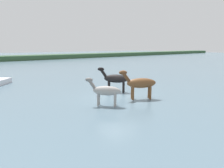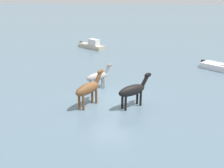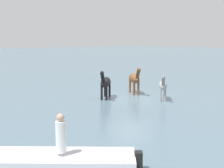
% 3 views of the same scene
% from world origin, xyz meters
% --- Properties ---
extents(ground_plane, '(215.76, 215.76, 0.00)m').
position_xyz_m(ground_plane, '(0.00, 0.00, 0.00)').
color(ground_plane, slate).
extents(distant_shoreline, '(194.18, 6.00, 2.40)m').
position_xyz_m(distant_shoreline, '(0.00, 44.67, 0.00)').
color(distant_shoreline, '#335233').
rests_on(distant_shoreline, ground_plane).
extents(horse_lead, '(2.46, 1.70, 2.04)m').
position_xyz_m(horse_lead, '(0.97, -1.32, 1.13)').
color(horse_lead, brown).
rests_on(horse_lead, ground_plane).
extents(horse_rear_stallion, '(1.94, 2.19, 1.97)m').
position_xyz_m(horse_rear_stallion, '(0.95, 1.40, 1.09)').
color(horse_rear_stallion, black).
rests_on(horse_rear_stallion, ground_plane).
extents(horse_dark_mare, '(1.74, 1.91, 1.74)m').
position_xyz_m(horse_dark_mare, '(-1.86, -1.12, 0.96)').
color(horse_dark_mare, '#9E9993').
rests_on(horse_dark_mare, ground_plane).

